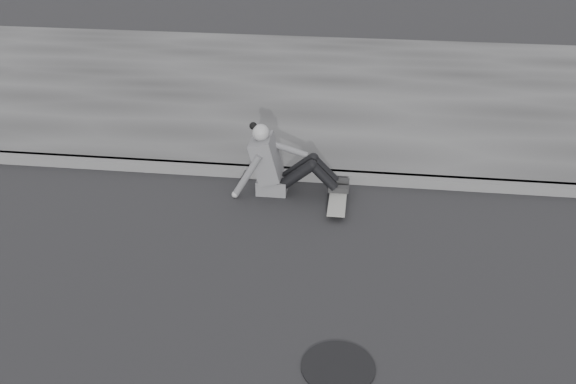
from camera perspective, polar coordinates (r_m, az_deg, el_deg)
name	(u,v)px	position (r m, az deg, el deg)	size (l,w,h in m)	color
ground	(219,307)	(5.98, -6.14, -10.16)	(80.00, 80.00, 0.00)	black
curb	(263,172)	(8.07, -2.22, 1.76)	(24.00, 0.16, 0.12)	#505050
sidewalk	(292,89)	(10.81, 0.32, 9.11)	(24.00, 6.00, 0.12)	#383838
manhole	(338,367)	(5.40, 4.48, -15.24)	(0.61, 0.61, 0.01)	black
skateboard	(338,200)	(7.46, 4.43, -0.69)	(0.20, 0.78, 0.09)	#9C9C97
seated_woman	(278,164)	(7.59, -0.93, 2.47)	(1.38, 0.46, 0.88)	#505053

